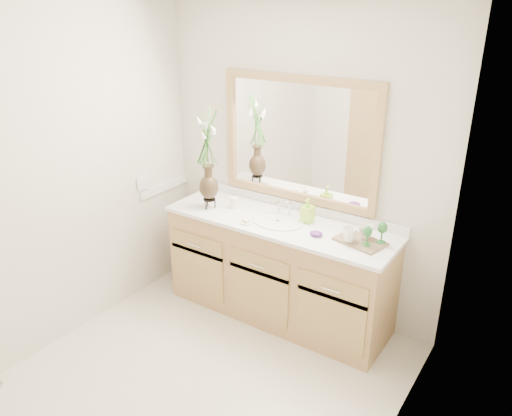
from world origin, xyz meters
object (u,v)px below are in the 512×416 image
Objects in this scene: flower_vase at (207,148)px; tumbler at (234,203)px; soap_bottle at (308,212)px; tray at (360,241)px.

flower_vase reaches higher than tumbler.
soap_bottle reaches higher than tray.
flower_vase is 1.36m from tray.
soap_bottle is at bearing 7.60° from tumbler.
flower_vase is 8.39× the size of tumbler.
tray is at bearing -10.12° from soap_bottle.
tumbler is at bearing -169.74° from soap_bottle.
tumbler is 0.27× the size of tray.
flower_vase reaches higher than soap_bottle.
soap_bottle is 0.49m from tray.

